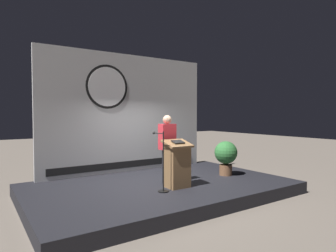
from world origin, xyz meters
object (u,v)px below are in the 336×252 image
Objects in this scene: speaker_person at (167,148)px; potted_plant at (226,155)px; podium at (177,164)px; microphone_stand at (162,170)px.

potted_plant is (1.92, -0.14, -0.29)m from speaker_person.
potted_plant is at bearing -4.09° from speaker_person.
podium is at bearing -170.05° from potted_plant.
potted_plant is at bearing 9.95° from podium.
microphone_stand is (-0.53, -0.57, -0.41)m from speaker_person.
podium is 0.66× the size of speaker_person.
potted_plant is (1.95, 0.34, 0.04)m from podium.
speaker_person is 1.95m from potted_plant.
speaker_person is (0.03, 0.48, 0.33)m from podium.
speaker_person is at bearing 47.31° from microphone_stand.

